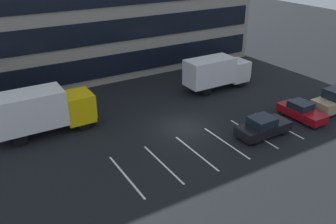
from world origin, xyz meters
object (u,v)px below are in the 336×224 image
Objects in this scene: sedan_maroon at (301,111)px; suv_tan at (336,100)px; sedan_black at (263,127)px; box_truck_yellow at (42,110)px; box_truck_white at (217,71)px.

sedan_maroon is 4.08m from suv_tan.
sedan_black is 0.98× the size of suv_tan.
box_truck_yellow is at bearing 155.88° from sedan_maroon.
suv_tan is at bearing -58.35° from box_truck_white.
box_truck_yellow is at bearing 158.72° from suv_tan.
box_truck_yellow is 21.56m from sedan_maroon.
box_truck_white is 1.59× the size of suv_tan.
box_truck_white is at bearing 72.96° from sedan_black.
sedan_black is (14.66, -9.25, -1.30)m from box_truck_yellow.
sedan_black is 9.03m from suv_tan.
suv_tan is (6.02, -9.77, -0.90)m from box_truck_white.
sedan_maroon is 0.93× the size of sedan_black.
sedan_black reaches higher than sedan_maroon.
sedan_black is (-4.98, -0.46, 0.05)m from sedan_maroon.
sedan_black is at bearing -107.04° from box_truck_white.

